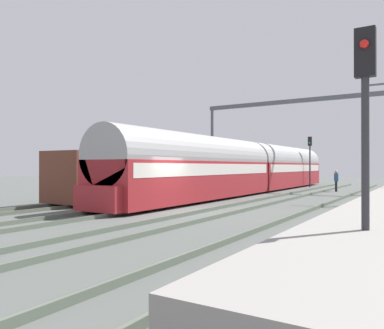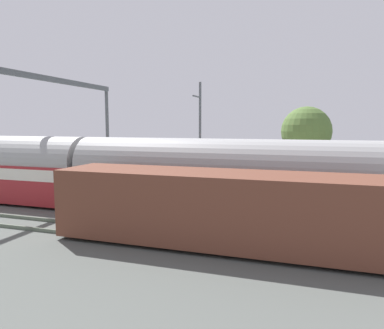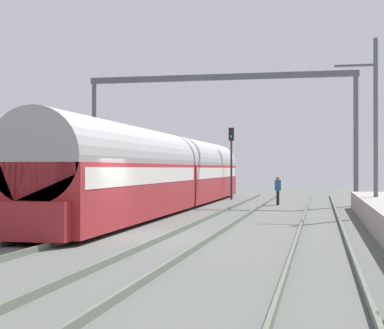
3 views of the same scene
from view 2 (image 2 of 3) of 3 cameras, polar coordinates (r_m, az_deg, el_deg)
name	(u,v)px [view 2 (image 2 of 3)]	position (r m, az deg, el deg)	size (l,w,h in m)	color
ground	(335,217)	(19.61, 21.85, -7.82)	(120.00, 120.00, 0.00)	#535854
track_far_west	(346,257)	(13.87, 23.40, -13.45)	(1.52, 60.00, 0.16)	#5A6555
track_west	(337,226)	(17.67, 22.26, -9.12)	(1.52, 60.00, 0.16)	#5A6555
track_east	(332,207)	(21.53, 21.54, -6.33)	(1.52, 60.00, 0.16)	#5A6555
track_far_east	(329,194)	(25.44, 21.05, -4.39)	(1.52, 60.00, 0.16)	#5A6555
platform	(299,179)	(29.12, 16.80, -2.17)	(4.40, 28.00, 0.90)	gray
passenger_train	(87,173)	(20.92, -16.53, -1.24)	(2.93, 32.85, 3.82)	maroon
freight_car	(220,208)	(13.78, 4.48, -7.03)	(2.80, 13.00, 2.70)	brown
person_crossing	(77,173)	(28.17, -17.89, -1.30)	(0.39, 0.46, 1.73)	black
catenary_gantry	(40,105)	(25.27, -23.15, 8.71)	(16.37, 0.28, 7.86)	#52595C
catenary_pole_east_mid	(200,131)	(28.59, 1.27, 5.40)	(1.90, 0.20, 8.00)	#52595C
tree_east_background	(306,131)	(33.41, 17.82, 5.07)	(4.40, 4.40, 6.26)	#4C3826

